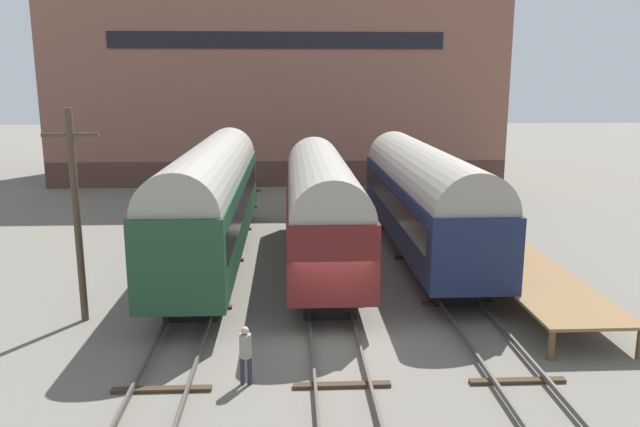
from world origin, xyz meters
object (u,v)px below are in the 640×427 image
(train_car_maroon, at_px, (321,203))
(train_car_navy, at_px, (423,195))
(bench, at_px, (503,247))
(train_car_green, at_px, (212,195))
(person_worker, at_px, (245,350))
(utility_pole, at_px, (77,213))

(train_car_maroon, relative_size, train_car_navy, 0.90)
(train_car_navy, relative_size, bench, 12.17)
(train_car_green, height_order, person_worker, train_car_green)
(train_car_navy, xyz_separation_m, train_car_green, (-9.46, -0.62, 0.19))
(train_car_green, height_order, bench, train_car_green)
(train_car_maroon, relative_size, train_car_green, 0.84)
(train_car_maroon, xyz_separation_m, person_worker, (-2.54, -10.60, -1.86))
(train_car_navy, bearing_deg, person_worker, -120.80)
(train_car_navy, height_order, train_car_green, train_car_green)
(train_car_maroon, xyz_separation_m, utility_pole, (-8.30, -5.73, 0.88))
(bench, bearing_deg, person_worker, -140.05)
(train_car_maroon, bearing_deg, train_car_navy, 18.74)
(train_car_maroon, height_order, bench, train_car_maroon)
(train_car_green, bearing_deg, train_car_navy, 3.77)
(train_car_green, distance_m, utility_pole, 7.64)
(bench, bearing_deg, train_car_green, 163.67)
(train_car_maroon, distance_m, train_car_navy, 5.00)
(train_car_maroon, bearing_deg, utility_pole, -145.38)
(train_car_green, xyz_separation_m, bench, (11.86, -3.48, -1.57))
(bench, relative_size, person_worker, 0.86)
(utility_pole, bearing_deg, bench, 11.85)
(train_car_green, bearing_deg, person_worker, -79.31)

